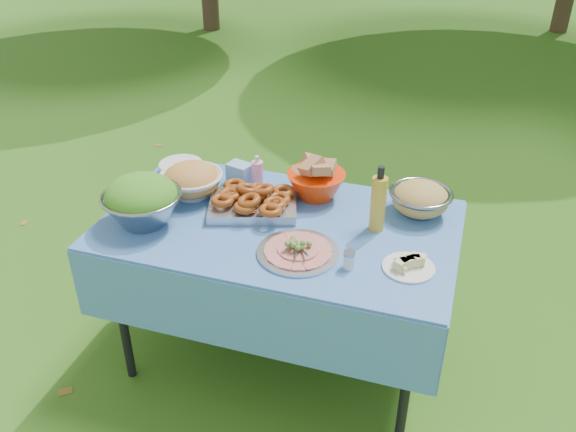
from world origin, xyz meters
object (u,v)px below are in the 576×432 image
object	(u,v)px
oil_bottle	(379,199)
plate_stack	(181,168)
salad_bowl	(142,200)
bread_bowl	(316,179)
charcuterie_platter	(298,246)
pasta_bowl_steel	(420,198)
picnic_table	(280,295)

from	to	relation	value
oil_bottle	plate_stack	bearing A→B (deg)	168.02
salad_bowl	bread_bowl	bearing A→B (deg)	35.29
salad_bowl	charcuterie_platter	distance (m)	0.68
pasta_bowl_steel	oil_bottle	bearing A→B (deg)	-129.31
pasta_bowl_steel	picnic_table	bearing A→B (deg)	-154.03
charcuterie_platter	oil_bottle	bearing A→B (deg)	46.69
salad_bowl	bread_bowl	size ratio (longest dim) A/B	1.25
picnic_table	oil_bottle	bearing A→B (deg)	11.69
bread_bowl	oil_bottle	bearing A→B (deg)	-31.12
plate_stack	bread_bowl	distance (m)	0.68
pasta_bowl_steel	oil_bottle	world-z (taller)	oil_bottle
picnic_table	plate_stack	size ratio (longest dim) A/B	7.06
salad_bowl	oil_bottle	size ratio (longest dim) A/B	1.15
bread_bowl	picnic_table	bearing A→B (deg)	-107.31
picnic_table	bread_bowl	size ratio (longest dim) A/B	5.59
bread_bowl	oil_bottle	size ratio (longest dim) A/B	0.92
plate_stack	pasta_bowl_steel	distance (m)	1.14
picnic_table	bread_bowl	distance (m)	0.55
charcuterie_platter	oil_bottle	size ratio (longest dim) A/B	1.13
plate_stack	oil_bottle	xyz separation A→B (m)	(0.99, -0.21, 0.12)
picnic_table	oil_bottle	distance (m)	0.66
picnic_table	pasta_bowl_steel	world-z (taller)	pasta_bowl_steel
plate_stack	pasta_bowl_steel	world-z (taller)	pasta_bowl_steel
oil_bottle	charcuterie_platter	bearing A→B (deg)	-133.31
picnic_table	plate_stack	bearing A→B (deg)	153.88
picnic_table	pasta_bowl_steel	bearing A→B (deg)	25.97
oil_bottle	pasta_bowl_steel	bearing A→B (deg)	50.69
plate_stack	bread_bowl	bearing A→B (deg)	-1.88
pasta_bowl_steel	charcuterie_platter	size ratio (longest dim) A/B	0.82
plate_stack	charcuterie_platter	xyz separation A→B (m)	(0.73, -0.48, 0.01)
bread_bowl	pasta_bowl_steel	xyz separation A→B (m)	(0.46, -0.00, -0.02)
pasta_bowl_steel	salad_bowl	bearing A→B (deg)	-158.08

